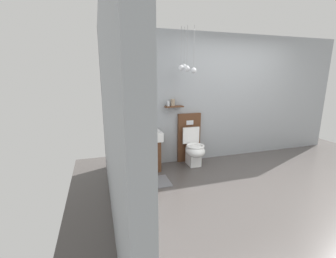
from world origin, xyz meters
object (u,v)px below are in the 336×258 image
(toilet, at_px, (192,146))
(toothbrush_cup, at_px, (125,128))
(vanity_sink_left, at_px, (142,150))
(soap_dispenser, at_px, (154,125))

(toilet, bearing_deg, toothbrush_cup, 172.86)
(vanity_sink_left, bearing_deg, soap_dispenser, 32.21)
(vanity_sink_left, bearing_deg, toothbrush_cup, 148.38)
(toothbrush_cup, bearing_deg, vanity_sink_left, -31.62)
(toothbrush_cup, bearing_deg, soap_dispenser, 1.04)
(vanity_sink_left, xyz_separation_m, toilet, (1.01, 0.01, -0.02))
(vanity_sink_left, relative_size, toothbrush_cup, 3.79)
(vanity_sink_left, bearing_deg, toilet, 0.33)
(toilet, xyz_separation_m, toothbrush_cup, (-1.28, 0.16, 0.42))
(toilet, height_order, soap_dispenser, toilet)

